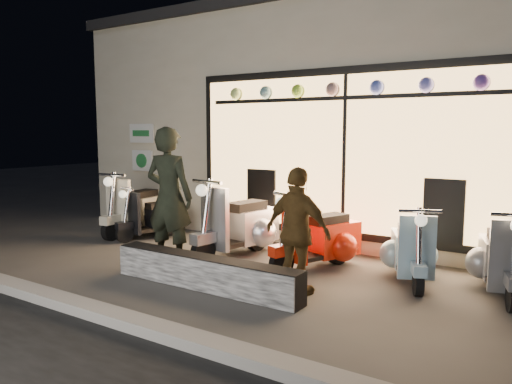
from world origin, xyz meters
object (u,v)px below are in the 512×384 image
(man, at_px, (169,197))
(woman, at_px, (298,232))
(scooter_silver, at_px, (244,224))
(graffiti_barrier, at_px, (205,273))
(scooter_red, at_px, (324,237))

(man, height_order, woman, man)
(scooter_silver, xyz_separation_m, man, (-0.51, -1.11, 0.52))
(woman, bearing_deg, graffiti_barrier, 30.15)
(graffiti_barrier, xyz_separation_m, man, (-1.10, 0.57, 0.78))
(graffiti_barrier, bearing_deg, scooter_silver, 109.25)
(scooter_silver, bearing_deg, man, -105.55)
(scooter_red, height_order, woman, woman)
(scooter_silver, height_order, scooter_red, scooter_silver)
(scooter_red, xyz_separation_m, man, (-1.88, -1.11, 0.56))
(scooter_red, bearing_deg, man, -128.42)
(scooter_silver, height_order, woman, woman)
(man, bearing_deg, woman, 167.26)
(woman, bearing_deg, man, 3.93)
(scooter_silver, height_order, man, man)
(scooter_red, height_order, man, man)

